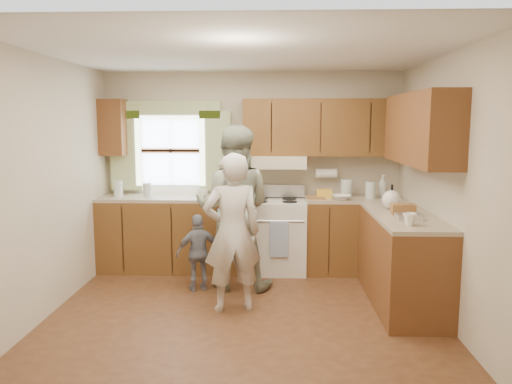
{
  "coord_description": "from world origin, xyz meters",
  "views": [
    {
      "loc": [
        0.28,
        -4.7,
        1.87
      ],
      "look_at": [
        0.1,
        0.4,
        1.15
      ],
      "focal_mm": 35.0,
      "sensor_mm": 36.0,
      "label": 1
    }
  ],
  "objects_px": {
    "woman_left": "(232,233)",
    "woman_right": "(234,208)",
    "stove": "(275,234)",
    "child": "(199,253)"
  },
  "relations": [
    {
      "from": "woman_left",
      "to": "woman_right",
      "type": "distance_m",
      "value": 0.72
    },
    {
      "from": "stove",
      "to": "woman_left",
      "type": "height_order",
      "value": "woman_left"
    },
    {
      "from": "woman_left",
      "to": "child",
      "type": "xyz_separation_m",
      "value": [
        -0.42,
        0.57,
        -0.36
      ]
    },
    {
      "from": "woman_right",
      "to": "child",
      "type": "bearing_deg",
      "value": 24.14
    },
    {
      "from": "stove",
      "to": "woman_left",
      "type": "relative_size",
      "value": 0.68
    },
    {
      "from": "woman_left",
      "to": "stove",
      "type": "bearing_deg",
      "value": -122.43
    },
    {
      "from": "woman_left",
      "to": "woman_right",
      "type": "bearing_deg",
      "value": -101.81
    },
    {
      "from": "woman_right",
      "to": "child",
      "type": "relative_size",
      "value": 2.12
    },
    {
      "from": "woman_left",
      "to": "child",
      "type": "relative_size",
      "value": 1.83
    },
    {
      "from": "woman_left",
      "to": "child",
      "type": "height_order",
      "value": "woman_left"
    }
  ]
}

